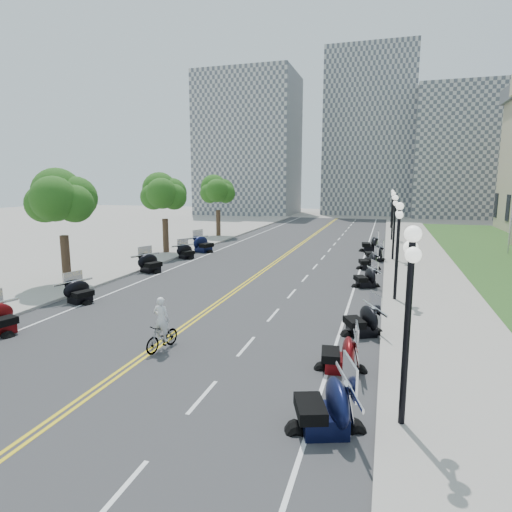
% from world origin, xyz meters
% --- Properties ---
extents(ground, '(160.00, 160.00, 0.00)m').
position_xyz_m(ground, '(0.00, 0.00, 0.00)').
color(ground, gray).
extents(road, '(16.00, 90.00, 0.01)m').
position_xyz_m(road, '(0.00, 10.00, 0.00)').
color(road, '#333335').
rests_on(road, ground).
extents(centerline_yellow_a, '(0.12, 90.00, 0.00)m').
position_xyz_m(centerline_yellow_a, '(-0.12, 10.00, 0.01)').
color(centerline_yellow_a, yellow).
rests_on(centerline_yellow_a, road).
extents(centerline_yellow_b, '(0.12, 90.00, 0.00)m').
position_xyz_m(centerline_yellow_b, '(0.12, 10.00, 0.01)').
color(centerline_yellow_b, yellow).
rests_on(centerline_yellow_b, road).
extents(edge_line_north, '(0.12, 90.00, 0.00)m').
position_xyz_m(edge_line_north, '(6.40, 10.00, 0.01)').
color(edge_line_north, white).
rests_on(edge_line_north, road).
extents(edge_line_south, '(0.12, 90.00, 0.00)m').
position_xyz_m(edge_line_south, '(-6.40, 10.00, 0.01)').
color(edge_line_south, white).
rests_on(edge_line_south, road).
extents(lane_dash_3, '(0.12, 2.00, 0.00)m').
position_xyz_m(lane_dash_3, '(3.20, -12.00, 0.01)').
color(lane_dash_3, white).
rests_on(lane_dash_3, road).
extents(lane_dash_4, '(0.12, 2.00, 0.00)m').
position_xyz_m(lane_dash_4, '(3.20, -8.00, 0.01)').
color(lane_dash_4, white).
rests_on(lane_dash_4, road).
extents(lane_dash_5, '(0.12, 2.00, 0.00)m').
position_xyz_m(lane_dash_5, '(3.20, -4.00, 0.01)').
color(lane_dash_5, white).
rests_on(lane_dash_5, road).
extents(lane_dash_6, '(0.12, 2.00, 0.00)m').
position_xyz_m(lane_dash_6, '(3.20, 0.00, 0.01)').
color(lane_dash_6, white).
rests_on(lane_dash_6, road).
extents(lane_dash_7, '(0.12, 2.00, 0.00)m').
position_xyz_m(lane_dash_7, '(3.20, 4.00, 0.01)').
color(lane_dash_7, white).
rests_on(lane_dash_7, road).
extents(lane_dash_8, '(0.12, 2.00, 0.00)m').
position_xyz_m(lane_dash_8, '(3.20, 8.00, 0.01)').
color(lane_dash_8, white).
rests_on(lane_dash_8, road).
extents(lane_dash_9, '(0.12, 2.00, 0.00)m').
position_xyz_m(lane_dash_9, '(3.20, 12.00, 0.01)').
color(lane_dash_9, white).
rests_on(lane_dash_9, road).
extents(lane_dash_10, '(0.12, 2.00, 0.00)m').
position_xyz_m(lane_dash_10, '(3.20, 16.00, 0.01)').
color(lane_dash_10, white).
rests_on(lane_dash_10, road).
extents(lane_dash_11, '(0.12, 2.00, 0.00)m').
position_xyz_m(lane_dash_11, '(3.20, 20.00, 0.01)').
color(lane_dash_11, white).
rests_on(lane_dash_11, road).
extents(lane_dash_12, '(0.12, 2.00, 0.00)m').
position_xyz_m(lane_dash_12, '(3.20, 24.00, 0.01)').
color(lane_dash_12, white).
rests_on(lane_dash_12, road).
extents(lane_dash_13, '(0.12, 2.00, 0.00)m').
position_xyz_m(lane_dash_13, '(3.20, 28.00, 0.01)').
color(lane_dash_13, white).
rests_on(lane_dash_13, road).
extents(lane_dash_14, '(0.12, 2.00, 0.00)m').
position_xyz_m(lane_dash_14, '(3.20, 32.00, 0.01)').
color(lane_dash_14, white).
rests_on(lane_dash_14, road).
extents(lane_dash_15, '(0.12, 2.00, 0.00)m').
position_xyz_m(lane_dash_15, '(3.20, 36.00, 0.01)').
color(lane_dash_15, white).
rests_on(lane_dash_15, road).
extents(lane_dash_16, '(0.12, 2.00, 0.00)m').
position_xyz_m(lane_dash_16, '(3.20, 40.00, 0.01)').
color(lane_dash_16, white).
rests_on(lane_dash_16, road).
extents(lane_dash_17, '(0.12, 2.00, 0.00)m').
position_xyz_m(lane_dash_17, '(3.20, 44.00, 0.01)').
color(lane_dash_17, white).
rests_on(lane_dash_17, road).
extents(lane_dash_18, '(0.12, 2.00, 0.00)m').
position_xyz_m(lane_dash_18, '(3.20, 48.00, 0.01)').
color(lane_dash_18, white).
rests_on(lane_dash_18, road).
extents(lane_dash_19, '(0.12, 2.00, 0.00)m').
position_xyz_m(lane_dash_19, '(3.20, 52.00, 0.01)').
color(lane_dash_19, white).
rests_on(lane_dash_19, road).
extents(sidewalk_north, '(5.00, 90.00, 0.15)m').
position_xyz_m(sidewalk_north, '(10.50, 10.00, 0.07)').
color(sidewalk_north, '#9E9991').
rests_on(sidewalk_north, ground).
extents(sidewalk_south, '(5.00, 90.00, 0.15)m').
position_xyz_m(sidewalk_south, '(-10.50, 10.00, 0.07)').
color(sidewalk_south, '#9E9991').
rests_on(sidewalk_south, ground).
extents(distant_block_a, '(18.00, 14.00, 26.00)m').
position_xyz_m(distant_block_a, '(-18.00, 62.00, 13.00)').
color(distant_block_a, gray).
rests_on(distant_block_a, ground).
extents(distant_block_b, '(16.00, 12.00, 30.00)m').
position_xyz_m(distant_block_b, '(4.00, 68.00, 15.00)').
color(distant_block_b, gray).
rests_on(distant_block_b, ground).
extents(distant_block_c, '(20.00, 14.00, 22.00)m').
position_xyz_m(distant_block_c, '(22.00, 65.00, 11.00)').
color(distant_block_c, gray).
rests_on(distant_block_c, ground).
extents(street_lamp_1, '(0.50, 1.20, 4.90)m').
position_xyz_m(street_lamp_1, '(8.60, -8.00, 2.60)').
color(street_lamp_1, black).
rests_on(street_lamp_1, sidewalk_north).
extents(street_lamp_2, '(0.50, 1.20, 4.90)m').
position_xyz_m(street_lamp_2, '(8.60, 4.00, 2.60)').
color(street_lamp_2, black).
rests_on(street_lamp_2, sidewalk_north).
extents(street_lamp_3, '(0.50, 1.20, 4.90)m').
position_xyz_m(street_lamp_3, '(8.60, 16.00, 2.60)').
color(street_lamp_3, black).
rests_on(street_lamp_3, sidewalk_north).
extents(street_lamp_4, '(0.50, 1.20, 4.90)m').
position_xyz_m(street_lamp_4, '(8.60, 28.00, 2.60)').
color(street_lamp_4, black).
rests_on(street_lamp_4, sidewalk_north).
extents(street_lamp_5, '(0.50, 1.20, 4.90)m').
position_xyz_m(street_lamp_5, '(8.60, 40.00, 2.60)').
color(street_lamp_5, black).
rests_on(street_lamp_5, sidewalk_north).
extents(tree_2, '(4.80, 4.80, 9.20)m').
position_xyz_m(tree_2, '(-10.00, 2.00, 4.75)').
color(tree_2, '#235619').
rests_on(tree_2, sidewalk_south).
extents(tree_3, '(4.80, 4.80, 9.20)m').
position_xyz_m(tree_3, '(-10.00, 14.00, 4.75)').
color(tree_3, '#235619').
rests_on(tree_3, sidewalk_south).
extents(tree_4, '(4.80, 4.80, 9.20)m').
position_xyz_m(tree_4, '(-10.00, 26.00, 4.75)').
color(tree_4, '#235619').
rests_on(tree_4, sidewalk_south).
extents(motorcycle_n_3, '(2.74, 2.74, 1.50)m').
position_xyz_m(motorcycle_n_3, '(6.76, -8.66, 0.75)').
color(motorcycle_n_3, black).
rests_on(motorcycle_n_3, road).
extents(motorcycle_n_4, '(2.06, 2.06, 1.29)m').
position_xyz_m(motorcycle_n_4, '(6.76, -5.05, 0.64)').
color(motorcycle_n_4, '#590A0C').
rests_on(motorcycle_n_4, road).
extents(motorcycle_n_5, '(2.58, 2.58, 1.35)m').
position_xyz_m(motorcycle_n_5, '(7.25, -1.46, 0.68)').
color(motorcycle_n_5, black).
rests_on(motorcycle_n_5, road).
extents(motorcycle_n_7, '(2.38, 2.38, 1.27)m').
position_xyz_m(motorcycle_n_7, '(7.00, 6.80, 0.63)').
color(motorcycle_n_7, black).
rests_on(motorcycle_n_7, road).
extents(motorcycle_n_8, '(2.26, 2.26, 1.30)m').
position_xyz_m(motorcycle_n_8, '(6.91, 12.21, 0.65)').
color(motorcycle_n_8, black).
rests_on(motorcycle_n_8, road).
extents(motorcycle_n_9, '(2.37, 2.37, 1.37)m').
position_xyz_m(motorcycle_n_9, '(7.21, 15.62, 0.68)').
color(motorcycle_n_9, black).
rests_on(motorcycle_n_9, road).
extents(motorcycle_n_10, '(2.39, 2.39, 1.51)m').
position_xyz_m(motorcycle_n_10, '(6.73, 20.25, 0.76)').
color(motorcycle_n_10, black).
rests_on(motorcycle_n_10, road).
extents(motorcycle_s_5, '(2.32, 2.32, 1.27)m').
position_xyz_m(motorcycle_s_5, '(-6.78, -0.86, 0.63)').
color(motorcycle_s_5, black).
rests_on(motorcycle_s_5, road).
extents(motorcycle_s_7, '(2.64, 2.64, 1.41)m').
position_xyz_m(motorcycle_s_7, '(-7.26, 6.83, 0.70)').
color(motorcycle_s_7, black).
rests_on(motorcycle_s_7, road).
extents(motorcycle_s_8, '(2.48, 2.48, 1.26)m').
position_xyz_m(motorcycle_s_8, '(-7.30, 12.36, 0.63)').
color(motorcycle_s_8, black).
rests_on(motorcycle_s_8, road).
extents(motorcycle_s_9, '(2.83, 2.83, 1.57)m').
position_xyz_m(motorcycle_s_9, '(-7.29, 15.74, 0.78)').
color(motorcycle_s_9, black).
rests_on(motorcycle_s_9, road).
extents(bicycle, '(0.82, 1.75, 1.01)m').
position_xyz_m(bicycle, '(0.36, -5.21, 0.51)').
color(bicycle, '#A51414').
rests_on(bicycle, road).
extents(cyclist_rider, '(0.60, 0.40, 1.66)m').
position_xyz_m(cyclist_rider, '(0.36, -5.21, 1.84)').
color(cyclist_rider, silver).
rests_on(cyclist_rider, bicycle).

